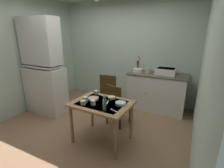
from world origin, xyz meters
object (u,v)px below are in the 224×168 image
at_px(hutch_cabinet, 43,71).
at_px(dining_table, 102,109).
at_px(mixing_bowl_counter, 138,70).
at_px(chair_by_counter, 110,93).
at_px(serving_bowl_wide, 112,98).
at_px(sink_basin, 166,71).
at_px(hand_pump, 138,64).
at_px(chair_far_side, 117,103).
at_px(mug_dark, 83,103).
at_px(glass_bottle, 104,104).

bearing_deg(hutch_cabinet, dining_table, -12.91).
distance_m(mixing_bowl_counter, chair_by_counter, 0.90).
relative_size(dining_table, serving_bowl_wide, 7.68).
relative_size(sink_basin, hand_pump, 1.13).
distance_m(hutch_cabinet, hand_pump, 2.22).
relative_size(sink_basin, chair_far_side, 0.50).
xyz_separation_m(dining_table, chair_far_side, (-0.00, 0.59, -0.14)).
height_order(chair_far_side, mug_dark, chair_far_side).
height_order(dining_table, glass_bottle, glass_bottle).
xyz_separation_m(sink_basin, hand_pump, (-0.68, 0.05, 0.09)).
xyz_separation_m(mixing_bowl_counter, glass_bottle, (0.10, -1.86, -0.12)).
distance_m(mixing_bowl_counter, glass_bottle, 1.86).
distance_m(hutch_cabinet, chair_by_counter, 1.58).
bearing_deg(chair_far_side, glass_bottle, -77.79).
bearing_deg(dining_table, serving_bowl_wide, 73.59).
bearing_deg(hand_pump, serving_bowl_wide, -89.05).
xyz_separation_m(dining_table, chair_by_counter, (-0.36, 0.99, -0.13)).
xyz_separation_m(sink_basin, glass_bottle, (-0.55, -1.91, -0.16)).
height_order(hutch_cabinet, sink_basin, hutch_cabinet).
distance_m(hutch_cabinet, mug_dark, 1.63).
height_order(hutch_cabinet, mixing_bowl_counter, hutch_cabinet).
relative_size(sink_basin, mug_dark, 5.07).
height_order(chair_by_counter, serving_bowl_wide, chair_by_counter).
height_order(chair_far_side, serving_bowl_wide, chair_far_side).
distance_m(dining_table, mug_dark, 0.34).
distance_m(chair_by_counter, glass_bottle, 1.36).
relative_size(dining_table, glass_bottle, 4.14).
relative_size(hutch_cabinet, chair_far_side, 2.45).
height_order(hand_pump, chair_far_side, hand_pump).
height_order(hutch_cabinet, serving_bowl_wide, hutch_cabinet).
xyz_separation_m(hand_pump, chair_far_side, (-0.04, -1.14, -0.59)).
relative_size(chair_by_counter, serving_bowl_wide, 7.29).
xyz_separation_m(hand_pump, serving_bowl_wide, (0.02, -1.50, -0.33)).
distance_m(hand_pump, dining_table, 1.79).
bearing_deg(dining_table, chair_by_counter, 109.89).
bearing_deg(serving_bowl_wide, hand_pump, 90.95).
height_order(serving_bowl_wide, glass_bottle, glass_bottle).
relative_size(chair_far_side, glass_bottle, 3.65).
distance_m(hutch_cabinet, mixing_bowl_counter, 2.19).
distance_m(hand_pump, glass_bottle, 1.97).
distance_m(dining_table, chair_by_counter, 1.06).
bearing_deg(sink_basin, glass_bottle, -106.16).
height_order(mixing_bowl_counter, mug_dark, mixing_bowl_counter).
bearing_deg(sink_basin, chair_by_counter, -147.38).
distance_m(mixing_bowl_counter, serving_bowl_wide, 1.42).
bearing_deg(serving_bowl_wide, dining_table, -106.41).
bearing_deg(serving_bowl_wide, mug_dark, -124.75).
bearing_deg(dining_table, mixing_bowl_counter, 87.23).
xyz_separation_m(hand_pump, mug_dark, (-0.27, -1.93, -0.31)).
bearing_deg(dining_table, chair_far_side, 90.08).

